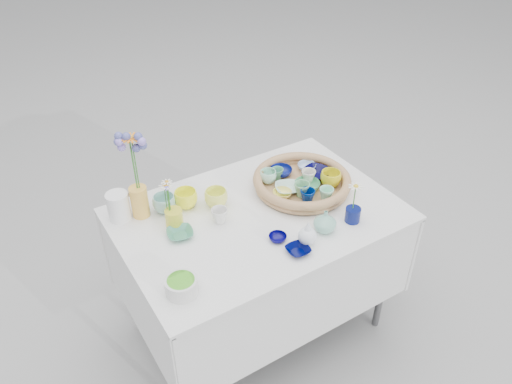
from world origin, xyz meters
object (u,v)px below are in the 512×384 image
wicker_tray (302,182)px  tall_vase_yellow (140,202)px  display_table (258,323)px  bud_vase_seafoam (325,221)px

wicker_tray → tall_vase_yellow: tall_vase_yellow is taller
display_table → bud_vase_seafoam: bud_vase_seafoam is taller
tall_vase_yellow → bud_vase_seafoam: bearing=-39.7°
bud_vase_seafoam → wicker_tray: bearing=71.5°
tall_vase_yellow → wicker_tray: bearing=-16.5°
wicker_tray → tall_vase_yellow: 0.77m
display_table → tall_vase_yellow: tall_vase_yellow is taller
wicker_tray → tall_vase_yellow: size_ratio=3.18×
display_table → tall_vase_yellow: 0.99m
display_table → wicker_tray: size_ratio=2.66×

